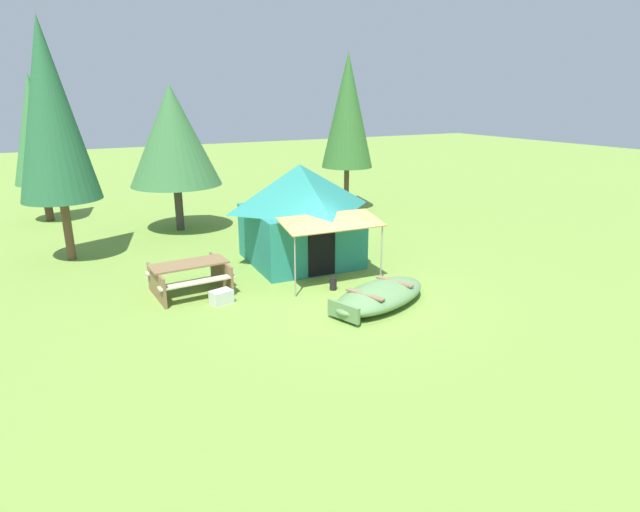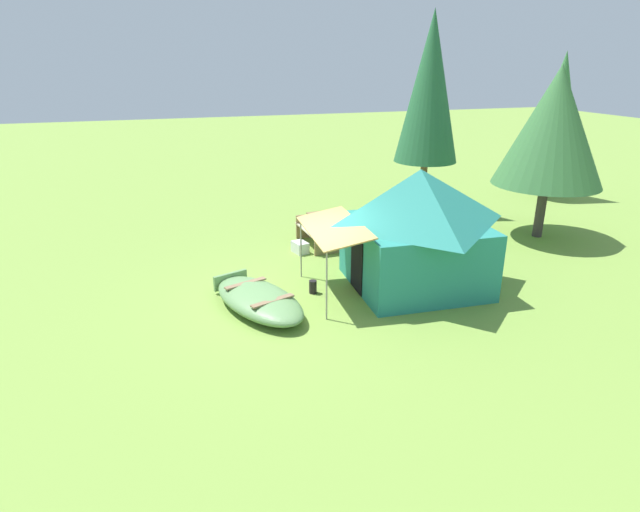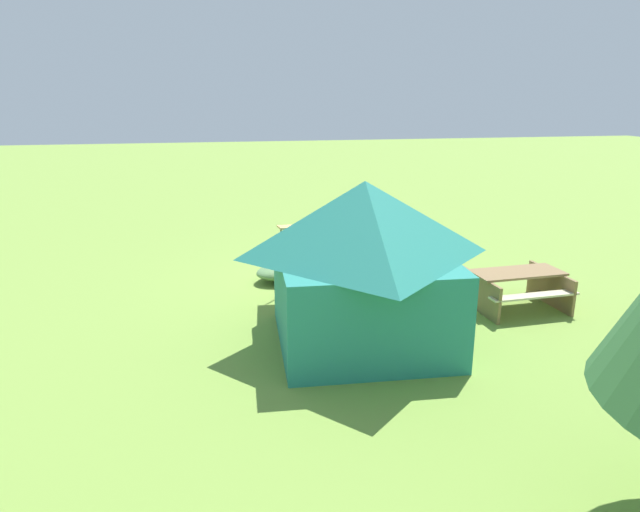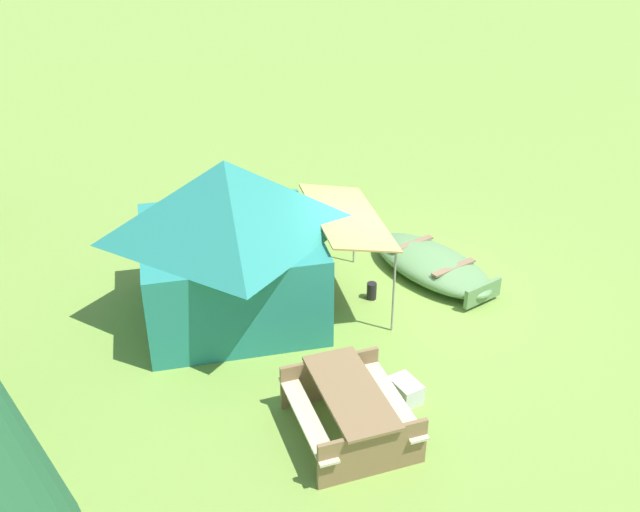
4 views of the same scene
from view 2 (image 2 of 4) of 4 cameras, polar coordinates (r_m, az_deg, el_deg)
name	(u,v)px [view 2 (image 2 of 4)]	position (r m, az deg, el deg)	size (l,w,h in m)	color
ground_plane	(295,297)	(11.77, -2.73, -4.54)	(80.00, 80.00, 0.00)	olive
beached_rowboat	(259,299)	(11.20, -6.71, -4.70)	(3.03, 2.13, 0.46)	#608A52
canvas_cabin_tent	(417,227)	(12.09, 10.50, 3.10)	(3.16, 4.21, 2.76)	#278276
picnic_table	(329,228)	(14.99, 0.99, 3.04)	(1.84, 1.54, 0.75)	olive
cooler_box	(300,247)	(14.41, -2.18, 0.96)	(0.48, 0.33, 0.31)	silver
fuel_can	(313,287)	(11.91, -0.78, -3.39)	(0.17, 0.17, 0.31)	black
pine_tree_back_right	(559,108)	(21.88, 24.58, 14.50)	(1.92, 1.92, 5.31)	#4D3424
pine_tree_far_center	(553,127)	(16.46, 24.10, 12.75)	(3.05, 3.05, 4.90)	#423737
pine_tree_side	(430,88)	(18.21, 11.88, 17.46)	(2.11, 2.11, 6.53)	brown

